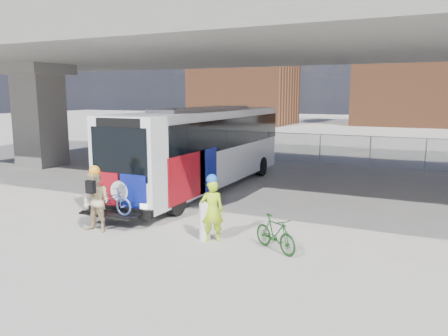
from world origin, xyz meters
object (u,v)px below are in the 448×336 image
Objects in this scene: bollard at (205,218)px; cyclist_tan at (96,201)px; bus at (205,143)px; cyclist_hivis at (212,209)px; bike_parked at (275,234)px.

bollard is 0.58× the size of cyclist_tan.
cyclist_tan is (-0.10, -7.09, -1.11)m from bus.
bus is 7.28m from bollard.
cyclist_tan is (-3.66, -0.76, 0.03)m from cyclist_hivis.
bus is at bearing 72.33° from bike_parked.
bus is at bearing 117.68° from bollard.
cyclist_hivis is at bearing 9.22° from cyclist_tan.
bike_parked is (2.18, 0.00, -0.16)m from bollard.
bollard is 3.52m from cyclist_tan.
bus is at bearing -90.62° from cyclist_hivis.
bike_parked is (1.94, -0.00, -0.47)m from cyclist_hivis.
bus is 7.34m from cyclist_hivis.
bollard is (3.31, -6.32, -1.45)m from bus.
cyclist_tan reaches higher than cyclist_hivis.
bollard is at bearing -30.01° from cyclist_hivis.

